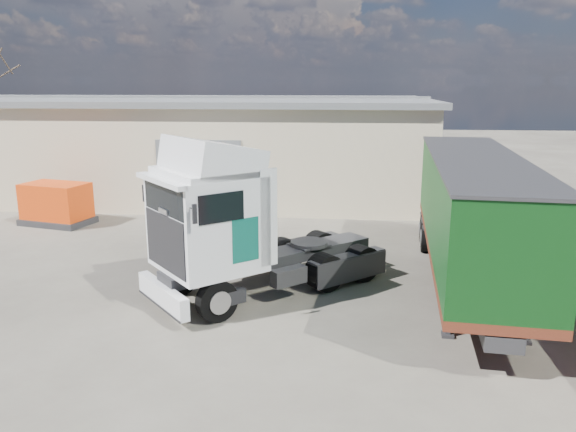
# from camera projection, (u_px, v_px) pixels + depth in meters

# --- Properties ---
(ground) EXTENTS (120.00, 120.00, 0.00)m
(ground) POSITION_uv_depth(u_px,v_px,m) (185.00, 296.00, 16.74)
(ground) COLOR #292721
(ground) RESTS_ON ground
(warehouse) EXTENTS (30.60, 12.60, 5.42)m
(warehouse) POSITION_uv_depth(u_px,v_px,m) (156.00, 145.00, 32.13)
(warehouse) COLOR beige
(warehouse) RESTS_ON ground
(brick_boundary_wall) EXTENTS (0.35, 26.00, 2.50)m
(brick_boundary_wall) POSITION_uv_depth(u_px,v_px,m) (524.00, 216.00, 21.22)
(brick_boundary_wall) COLOR maroon
(brick_boundary_wall) RESTS_ON ground
(tractor_unit) EXTENTS (7.08, 6.66, 4.81)m
(tractor_unit) POSITION_uv_depth(u_px,v_px,m) (236.00, 231.00, 16.17)
(tractor_unit) COLOR black
(tractor_unit) RESTS_ON ground
(box_trailer) EXTENTS (3.74, 12.39, 4.05)m
(box_trailer) POSITION_uv_depth(u_px,v_px,m) (473.00, 208.00, 17.10)
(box_trailer) COLOR #2D2D30
(box_trailer) RESTS_ON ground
(panel_van) EXTENTS (2.41, 4.96, 1.96)m
(panel_van) POSITION_uv_depth(u_px,v_px,m) (206.00, 198.00, 25.81)
(panel_van) COLOR black
(panel_van) RESTS_ON ground
(orange_skip) EXTENTS (3.30, 2.49, 1.84)m
(orange_skip) POSITION_uv_depth(u_px,v_px,m) (57.00, 206.00, 24.96)
(orange_skip) COLOR #2D2D30
(orange_skip) RESTS_ON ground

